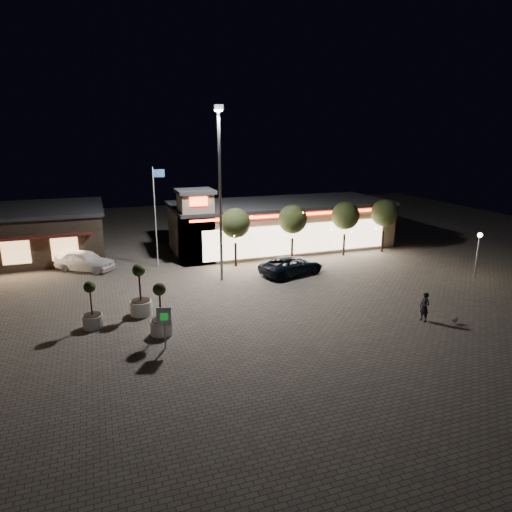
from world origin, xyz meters
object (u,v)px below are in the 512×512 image
object	(u,v)px
pickup_truck	(292,265)
white_sedan	(85,260)
pedestrian	(425,307)
valet_sign	(164,320)
planter_left	(92,313)
planter_mid	(161,318)

from	to	relation	value
pickup_truck	white_sedan	bearing A→B (deg)	52.46
pedestrian	valet_sign	xyz separation A→B (m)	(-14.64, 1.53, 0.68)
planter_left	valet_sign	bearing A→B (deg)	-48.75
pedestrian	planter_mid	world-z (taller)	planter_mid
pickup_truck	planter_left	distance (m)	15.46
planter_mid	valet_sign	xyz separation A→B (m)	(-0.06, -1.78, 0.65)
planter_left	valet_sign	size ratio (longest dim) A/B	1.23
planter_left	planter_mid	bearing A→B (deg)	-31.37
pickup_truck	planter_left	bearing A→B (deg)	95.96
planter_mid	valet_sign	distance (m)	1.90
pickup_truck	pedestrian	distance (m)	11.39
pickup_truck	pedestrian	world-z (taller)	pedestrian
white_sedan	planter_mid	bearing A→B (deg)	-128.47
pickup_truck	planter_mid	distance (m)	13.32
pickup_truck	planter_left	xyz separation A→B (m)	(-14.50, -5.37, 0.13)
valet_sign	planter_mid	bearing A→B (deg)	87.91
white_sedan	planter_left	size ratio (longest dim) A/B	1.75
valet_sign	white_sedan	bearing A→B (deg)	104.01
planter_left	planter_mid	distance (m)	4.09
pedestrian	planter_mid	size ratio (longest dim) A/B	0.59
white_sedan	planter_mid	size ratio (longest dim) A/B	1.64
pickup_truck	valet_sign	xyz separation A→B (m)	(-11.07, -9.28, 0.83)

